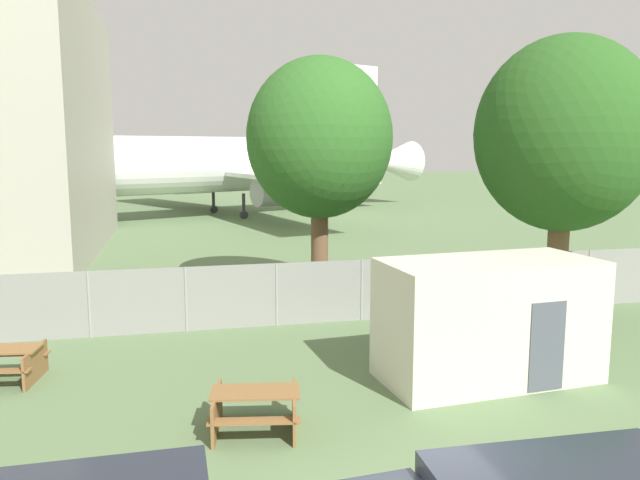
{
  "coord_description": "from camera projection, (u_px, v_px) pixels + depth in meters",
  "views": [
    {
      "loc": [
        -2.71,
        -6.8,
        5.08
      ],
      "look_at": [
        1.97,
        13.48,
        2.0
      ],
      "focal_mm": 35.0,
      "sensor_mm": 36.0,
      "label": 1
    }
  ],
  "objects": [
    {
      "name": "picnic_bench_open_grass",
      "position": [
        255.0,
        406.0,
        11.23
      ],
      "size": [
        1.81,
        1.65,
        0.76
      ],
      "rotation": [
        0.0,
        0.0,
        -0.17
      ],
      "color": "brown",
      "rests_on": "ground"
    },
    {
      "name": "perimeter_fence",
      "position": [
        277.0,
        295.0,
        17.86
      ],
      "size": [
        56.07,
        0.07,
        1.83
      ],
      "color": "gray",
      "rests_on": "ground"
    },
    {
      "name": "airplane",
      "position": [
        214.0,
        165.0,
        45.96
      ],
      "size": [
        38.26,
        30.74,
        12.03
      ],
      "rotation": [
        0.0,
        0.0,
        -2.74
      ],
      "color": "white",
      "rests_on": "ground"
    },
    {
      "name": "portable_cabin",
      "position": [
        488.0,
        320.0,
        13.7
      ],
      "size": [
        4.86,
        2.59,
        2.67
      ],
      "rotation": [
        0.0,
        0.0,
        0.08
      ],
      "color": "beige",
      "rests_on": "ground"
    },
    {
      "name": "tree_left_of_cabin",
      "position": [
        564.0,
        135.0,
        18.51
      ],
      "size": [
        5.27,
        5.27,
        8.38
      ],
      "color": "brown",
      "rests_on": "ground"
    },
    {
      "name": "tree_near_hangar",
      "position": [
        320.0,
        139.0,
        20.71
      ],
      "size": [
        4.86,
        4.86,
        8.08
      ],
      "color": "brown",
      "rests_on": "ground"
    },
    {
      "name": "picnic_bench_near_cabin",
      "position": [
        1.0,
        361.0,
        13.61
      ],
      "size": [
        1.82,
        1.62,
        0.76
      ],
      "rotation": [
        0.0,
        0.0,
        -0.15
      ],
      "color": "brown",
      "rests_on": "ground"
    }
  ]
}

